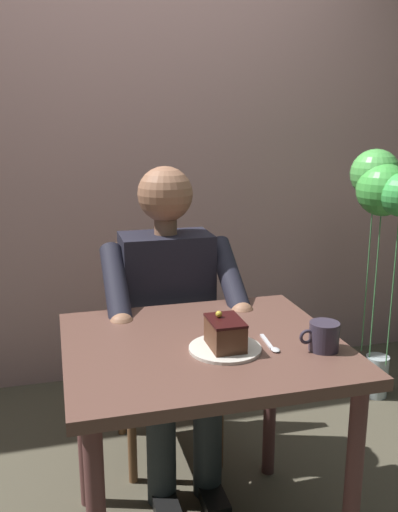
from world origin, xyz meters
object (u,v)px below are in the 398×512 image
object	(u,v)px
coffee_cup	(324,336)
chair	(163,338)
seated_person	(171,317)
dessert_spoon	(271,346)
cake_slice	(225,333)
balloon_display	(383,200)
dining_table	(203,373)

from	to	relation	value
coffee_cup	chair	bearing A→B (deg)	-67.56
seated_person	coffee_cup	size ratio (longest dim) A/B	9.96
coffee_cup	dessert_spoon	bearing A→B (deg)	-22.43
seated_person	cake_slice	distance (m)	0.58
chair	balloon_display	size ratio (longest dim) A/B	0.71
chair	coffee_cup	xyz separation A→B (m)	(-0.33, 0.80, 0.29)
dessert_spoon	cake_slice	bearing A→B (deg)	-6.50
cake_slice	dessert_spoon	world-z (taller)	cake_slice
coffee_cup	balloon_display	bearing A→B (deg)	-130.19
cake_slice	chair	bearing A→B (deg)	-86.26
balloon_display	chair	bearing A→B (deg)	6.73
cake_slice	dessert_spoon	distance (m)	0.15
dining_table	chair	bearing A→B (deg)	-90.00
cake_slice	coffee_cup	distance (m)	0.29
chair	seated_person	distance (m)	0.23
chair	balloon_display	xyz separation A→B (m)	(-1.12, -0.13, 0.54)
seated_person	balloon_display	world-z (taller)	balloon_display
cake_slice	coffee_cup	world-z (taller)	cake_slice
chair	cake_slice	world-z (taller)	chair
cake_slice	seated_person	bearing A→B (deg)	-85.11
dining_table	cake_slice	bearing A→B (deg)	121.83
dining_table	chair	xyz separation A→B (m)	(0.00, -0.65, -0.14)
chair	cake_slice	size ratio (longest dim) A/B	6.56
dining_table	coffee_cup	xyz separation A→B (m)	(-0.33, 0.15, 0.15)
seated_person	coffee_cup	bearing A→B (deg)	117.72
dining_table	chair	size ratio (longest dim) A/B	0.95
seated_person	cake_slice	xyz separation A→B (m)	(-0.05, 0.56, 0.15)
chair	seated_person	size ratio (longest dim) A/B	0.73
cake_slice	coffee_cup	size ratio (longest dim) A/B	1.10
dining_table	coffee_cup	distance (m)	0.39
cake_slice	balloon_display	bearing A→B (deg)	-141.30
cake_slice	balloon_display	distance (m)	1.40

